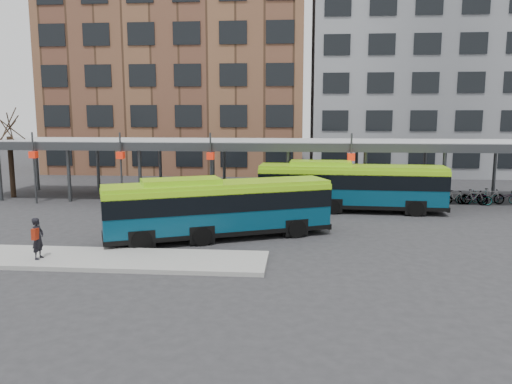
% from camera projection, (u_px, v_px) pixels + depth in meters
% --- Properties ---
extents(ground, '(120.00, 120.00, 0.00)m').
position_uv_depth(ground, '(239.00, 245.00, 23.00)').
color(ground, '#28282B').
rests_on(ground, ground).
extents(boarding_island, '(14.00, 3.00, 0.18)m').
position_uv_depth(boarding_island, '(97.00, 259.00, 20.51)').
color(boarding_island, gray).
rests_on(boarding_island, ground).
extents(canopy, '(40.00, 6.53, 4.80)m').
position_uv_depth(canopy, '(260.00, 144.00, 35.07)').
color(canopy, '#999B9E').
rests_on(canopy, ground).
extents(tree, '(1.64, 1.64, 5.60)m').
position_uv_depth(tree, '(11.00, 164.00, 35.98)').
color(tree, black).
rests_on(tree, ground).
extents(building_brick, '(26.00, 14.00, 22.00)m').
position_uv_depth(building_brick, '(182.00, 67.00, 53.65)').
color(building_brick, brown).
rests_on(building_brick, ground).
extents(building_grey, '(24.00, 14.00, 20.00)m').
position_uv_depth(building_grey, '(429.00, 75.00, 51.57)').
color(building_grey, slate).
rests_on(building_grey, ground).
extents(bus_front, '(10.91, 6.47, 3.00)m').
position_uv_depth(bus_front, '(218.00, 207.00, 24.03)').
color(bus_front, '#06354C').
rests_on(bus_front, ground).
extents(bus_rear, '(11.41, 3.00, 3.12)m').
position_uv_depth(bus_rear, '(350.00, 185.00, 30.85)').
color(bus_rear, '#06354C').
rests_on(bus_rear, ground).
extents(pedestrian, '(0.41, 0.65, 1.69)m').
position_uv_depth(pedestrian, '(38.00, 238.00, 20.09)').
color(pedestrian, black).
rests_on(pedestrian, boarding_island).
extents(bike_rack, '(7.46, 1.81, 1.05)m').
position_uv_depth(bike_rack, '(463.00, 197.00, 33.50)').
color(bike_rack, slate).
rests_on(bike_rack, ground).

